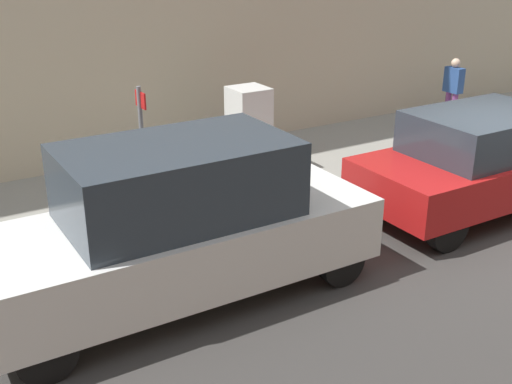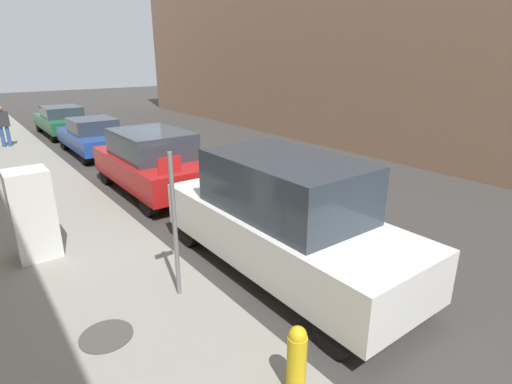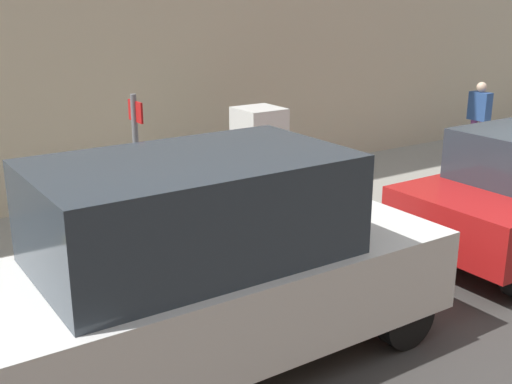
{
  "view_description": "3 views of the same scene",
  "coord_description": "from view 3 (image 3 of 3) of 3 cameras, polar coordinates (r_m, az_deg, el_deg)",
  "views": [
    {
      "loc": [
        6.21,
        -8.37,
        4.5
      ],
      "look_at": [
        -1.96,
        -3.43,
        0.65
      ],
      "focal_mm": 45.0,
      "sensor_mm": 36.0,
      "label": 1
    },
    {
      "loc": [
        -4.9,
        -10.16,
        3.72
      ],
      "look_at": [
        -0.09,
        -3.79,
        0.98
      ],
      "focal_mm": 28.0,
      "sensor_mm": 36.0,
      "label": 2
    },
    {
      "loc": [
        4.26,
        -7.95,
        3.52
      ],
      "look_at": [
        -2.65,
        -3.33,
        0.96
      ],
      "focal_mm": 45.0,
      "sensor_mm": 36.0,
      "label": 3
    }
  ],
  "objects": [
    {
      "name": "sidewalk_slab",
      "position": [
        11.94,
        9.83,
        0.09
      ],
      "size": [
        3.9,
        44.0,
        0.14
      ],
      "primitive_type": "cube",
      "color": "gray",
      "rests_on": "ground"
    },
    {
      "name": "manhole_cover",
      "position": [
        9.12,
        -15.22,
        -5.15
      ],
      "size": [
        0.7,
        0.7,
        0.02
      ],
      "primitive_type": "cylinder",
      "color": "#47443F",
      "rests_on": "sidewalk_slab"
    },
    {
      "name": "discarded_refrigerator",
      "position": [
        10.39,
        0.28,
        2.97
      ],
      "size": [
        0.71,
        0.69,
        1.66
      ],
      "color": "white",
      "rests_on": "sidewalk_slab"
    },
    {
      "name": "pedestrian_standing_near",
      "position": [
        14.65,
        19.21,
        6.55
      ],
      "size": [
        0.47,
        0.22,
        1.61
      ],
      "rotation": [
        0.0,
        0.0,
        4.0
      ],
      "color": "#7A3D7F",
      "rests_on": "sidewalk_slab"
    },
    {
      "name": "parked_van_white",
      "position": [
        6.08,
        -5.47,
        -6.84
      ],
      "size": [
        1.92,
        5.16,
        2.13
      ],
      "color": "silver",
      "rests_on": "ground"
    },
    {
      "name": "street_sign_post",
      "position": [
        7.7,
        -10.45,
        1.19
      ],
      "size": [
        0.36,
        0.07,
        2.29
      ],
      "color": "slate",
      "rests_on": "sidewalk_slab"
    }
  ]
}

